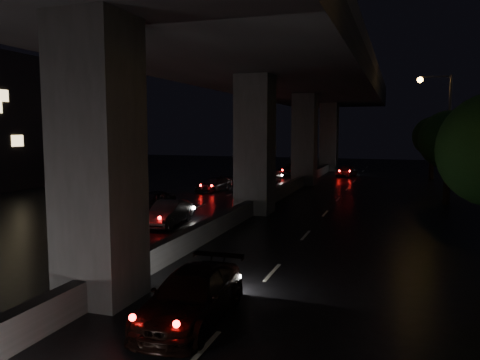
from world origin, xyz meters
The scene contains 17 objects.
ground centered at (0.00, 0.00, 0.00)m, with size 120.00×120.00×0.00m, color black.
viaduct centered at (0.00, 5.00, 8.34)m, with size 12.00×80.00×10.50m.
median_barrier centered at (0.00, 5.00, 0.42)m, with size 0.45×70.00×0.85m, color #2E2E31.
building_left centered at (-27.00, 15.00, 5.50)m, with size 12.00×24.00×11.00m, color black.
tree_c centered at (11.00, 12.00, 4.20)m, with size 3.80×3.80×6.12m.
tree_d centered at (11.00, 28.00, 4.20)m, with size 3.80×3.80×6.12m.
streetlight_far centered at (10.97, 18.00, 5.66)m, with size 2.52×0.44×9.00m.
car_3 centered at (3.09, -10.59, 0.64)m, with size 1.80×4.43×1.28m, color black.
car_4 centered at (-5.76, -1.16, 0.56)m, with size 1.19×3.42×1.13m, color black.
car_5 centered at (-3.13, 0.07, 0.63)m, with size 1.33×3.80×1.25m, color #242326.
car_6 centered at (-6.09, 3.66, 0.60)m, with size 1.41×3.51×1.20m, color black.
car_7 centered at (-5.87, 13.13, 0.54)m, with size 1.53×3.75×1.09m, color black.
car_8 centered at (-2.76, 12.39, 0.57)m, with size 1.34×3.34×1.14m, color black.
car_9 centered at (-3.08, 20.51, 0.56)m, with size 1.18×3.39×1.12m, color #534D48.
car_10 centered at (-2.79, 27.41, 0.64)m, with size 2.12×4.61×1.28m, color black.
car_11 centered at (-6.31, 26.44, 0.59)m, with size 1.97×4.27×1.19m, color black.
car_12 centered at (2.81, 28.59, 0.61)m, with size 1.45×3.61×1.23m, color #56585D.
Camera 1 is at (7.99, -21.10, 4.87)m, focal length 35.00 mm.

